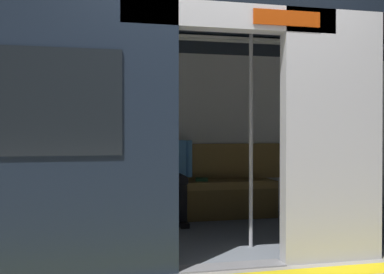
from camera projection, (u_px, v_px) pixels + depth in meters
The scene contains 8 objects.
ground_plane at pixel (231, 267), 3.64m from camera, with size 60.00×60.00×0.00m, color gray.
train_car at pixel (193, 96), 4.65m from camera, with size 6.40×2.48×2.17m.
bench_seat at pixel (179, 191), 5.55m from camera, with size 2.40×0.44×0.46m.
person_seated at pixel (170, 164), 5.47m from camera, with size 0.55×0.68×1.19m.
handbag at pixel (139, 175), 5.50m from camera, with size 0.26×0.15×0.17m.
book at pixel (202, 179), 5.71m from camera, with size 0.15×0.22×0.03m, color #33723F.
grab_pole_door at pixel (171, 137), 4.06m from camera, with size 0.04×0.04×2.03m, color silver.
grab_pole_far at pixel (251, 137), 4.24m from camera, with size 0.04×0.04×2.03m, color silver.
Camera 1 is at (1.13, 3.46, 1.06)m, focal length 43.38 mm.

